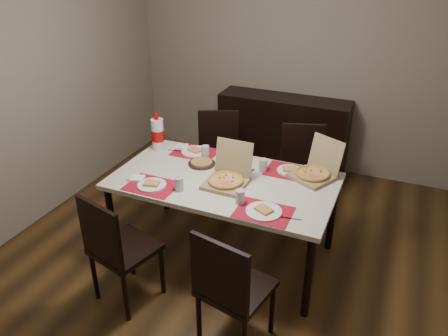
% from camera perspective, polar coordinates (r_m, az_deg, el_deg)
% --- Properties ---
extents(ground, '(3.80, 4.00, 0.02)m').
position_cam_1_polar(ground, '(3.99, -0.17, -10.95)').
color(ground, '#472E15').
rests_on(ground, ground).
extents(room_walls, '(3.84, 4.02, 2.62)m').
position_cam_1_polar(room_walls, '(3.61, 2.63, 15.63)').
color(room_walls, gray).
rests_on(room_walls, ground).
extents(sideboard, '(1.50, 0.40, 0.90)m').
position_cam_1_polar(sideboard, '(5.22, 7.64, 4.41)').
color(sideboard, black).
rests_on(sideboard, ground).
extents(dining_table, '(1.80, 1.00, 0.75)m').
position_cam_1_polar(dining_table, '(3.60, 0.00, -2.36)').
color(dining_table, beige).
rests_on(dining_table, ground).
extents(chair_near_left, '(0.51, 0.51, 0.93)m').
position_cam_1_polar(chair_near_left, '(3.30, -13.85, -9.98)').
color(chair_near_left, black).
rests_on(chair_near_left, ground).
extents(chair_near_right, '(0.50, 0.50, 0.93)m').
position_cam_1_polar(chair_near_right, '(2.89, 0.81, -15.28)').
color(chair_near_right, black).
rests_on(chair_near_right, ground).
extents(chair_far_left, '(0.55, 0.55, 0.93)m').
position_cam_1_polar(chair_far_left, '(4.57, -0.75, 2.05)').
color(chair_far_left, black).
rests_on(chair_far_left, ground).
extents(chair_far_right, '(0.53, 0.53, 0.93)m').
position_cam_1_polar(chair_far_right, '(4.31, 10.12, -0.09)').
color(chair_far_right, black).
rests_on(chair_far_right, ground).
extents(setting_near_left, '(0.51, 0.30, 0.11)m').
position_cam_1_polar(setting_near_left, '(3.49, -8.74, -2.08)').
color(setting_near_left, '#AC0B21').
rests_on(setting_near_left, dining_table).
extents(setting_near_right, '(0.51, 0.30, 0.11)m').
position_cam_1_polar(setting_near_right, '(3.16, 4.40, -5.16)').
color(setting_near_right, '#AC0B21').
rests_on(setting_near_right, dining_table).
extents(setting_far_left, '(0.46, 0.30, 0.11)m').
position_cam_1_polar(setting_far_left, '(4.00, -3.66, 2.22)').
color(setting_far_left, '#AC0B21').
rests_on(setting_far_left, dining_table).
extents(setting_far_right, '(0.49, 0.30, 0.11)m').
position_cam_1_polar(setting_far_right, '(3.70, 7.56, -0.14)').
color(setting_far_right, '#AC0B21').
rests_on(setting_far_right, dining_table).
extents(napkin_loose, '(0.14, 0.15, 0.02)m').
position_cam_1_polar(napkin_loose, '(3.56, -0.65, -1.31)').
color(napkin_loose, white).
rests_on(napkin_loose, dining_table).
extents(pizza_box_center, '(0.32, 0.36, 0.32)m').
position_cam_1_polar(pizza_box_center, '(3.47, 0.43, -1.27)').
color(pizza_box_center, '#8D7751').
rests_on(pizza_box_center, dining_table).
extents(pizza_box_right, '(0.43, 0.45, 0.31)m').
position_cam_1_polar(pizza_box_right, '(3.65, 11.81, -0.43)').
color(pizza_box_right, '#8D7751').
rests_on(pizza_box_right, dining_table).
extents(faina_plate, '(0.24, 0.24, 0.03)m').
position_cam_1_polar(faina_plate, '(3.80, -2.94, 0.66)').
color(faina_plate, black).
rests_on(faina_plate, dining_table).
extents(dip_bowl, '(0.15, 0.15, 0.03)m').
position_cam_1_polar(dip_bowl, '(3.71, 3.02, -0.04)').
color(dip_bowl, white).
rests_on(dip_bowl, dining_table).
extents(soda_bottle, '(0.12, 0.12, 0.35)m').
position_cam_1_polar(soda_bottle, '(4.06, -8.65, 4.35)').
color(soda_bottle, silver).
rests_on(soda_bottle, dining_table).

